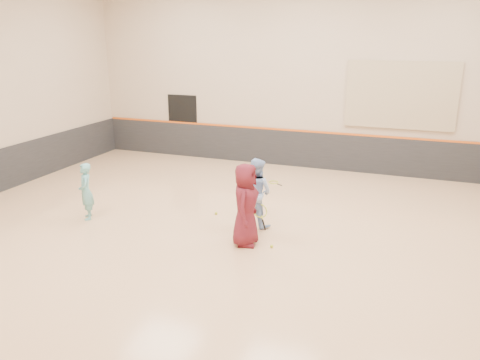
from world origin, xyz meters
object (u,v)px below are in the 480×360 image
(girl, at_px, (86,191))
(spare_racket, at_px, (274,182))
(instructor, at_px, (256,192))
(young_man, at_px, (246,205))

(girl, xyz_separation_m, spare_racket, (3.40, 4.26, -0.65))
(instructor, bearing_deg, young_man, 115.98)
(girl, bearing_deg, instructor, 66.53)
(young_man, bearing_deg, spare_racket, 1.95)
(girl, relative_size, spare_racket, 2.13)
(young_man, xyz_separation_m, spare_racket, (-0.63, 4.30, -0.85))
(spare_racket, bearing_deg, girl, -128.56)
(girl, bearing_deg, spare_racket, 103.43)
(instructor, relative_size, young_man, 0.91)
(young_man, distance_m, spare_racket, 4.43)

